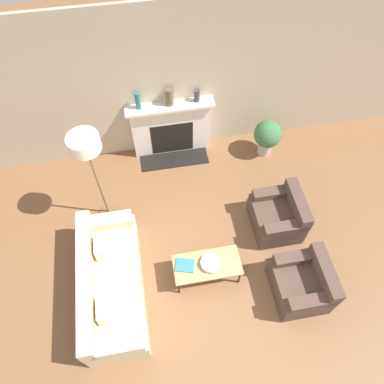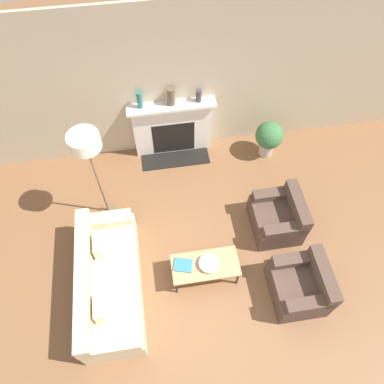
{
  "view_description": "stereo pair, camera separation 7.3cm",
  "coord_description": "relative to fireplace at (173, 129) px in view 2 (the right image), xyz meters",
  "views": [
    {
      "loc": [
        -0.32,
        -1.73,
        5.58
      ],
      "look_at": [
        0.29,
        1.68,
        0.45
      ],
      "focal_mm": 35.0,
      "sensor_mm": 36.0,
      "label": 1
    },
    {
      "loc": [
        -0.25,
        -1.74,
        5.58
      ],
      "look_at": [
        0.29,
        1.68,
        0.45
      ],
      "focal_mm": 35.0,
      "sensor_mm": 36.0,
      "label": 2
    }
  ],
  "objects": [
    {
      "name": "coffee_table",
      "position": [
        0.15,
        -2.64,
        -0.19
      ],
      "size": [
        1.01,
        0.48,
        0.4
      ],
      "color": "tan",
      "rests_on": "ground_plane"
    },
    {
      "name": "book",
      "position": [
        -0.18,
        -2.61,
        -0.15
      ],
      "size": [
        0.32,
        0.28,
        0.02
      ],
      "rotation": [
        0.0,
        0.0,
        -0.27
      ],
      "color": "teal",
      "rests_on": "coffee_table"
    },
    {
      "name": "armchair_far",
      "position": [
        1.48,
        -1.97,
        -0.27
      ],
      "size": [
        0.75,
        0.84,
        0.73
      ],
      "rotation": [
        0.0,
        0.0,
        -1.57
      ],
      "color": "#4C382D",
      "rests_on": "ground_plane"
    },
    {
      "name": "ground_plane",
      "position": [
        -0.14,
        -3.04,
        -0.56
      ],
      "size": [
        18.0,
        18.0,
        0.0
      ],
      "primitive_type": "plane",
      "color": "brown"
    },
    {
      "name": "mantel_vase_left",
      "position": [
        -0.52,
        0.01,
        0.75
      ],
      "size": [
        0.09,
        0.09,
        0.32
      ],
      "color": "#28666B",
      "rests_on": "fireplace"
    },
    {
      "name": "mantel_vase_center_left",
      "position": [
        0.01,
        0.01,
        0.75
      ],
      "size": [
        0.14,
        0.14,
        0.33
      ],
      "color": "brown",
      "rests_on": "fireplace"
    },
    {
      "name": "fireplace",
      "position": [
        0.0,
        0.0,
        0.0
      ],
      "size": [
        1.54,
        0.59,
        1.15
      ],
      "color": "silver",
      "rests_on": "ground_plane"
    },
    {
      "name": "armchair_near",
      "position": [
        1.48,
        -3.14,
        -0.27
      ],
      "size": [
        0.75,
        0.84,
        0.73
      ],
      "rotation": [
        0.0,
        0.0,
        -1.57
      ],
      "color": "#4C382D",
      "rests_on": "ground_plane"
    },
    {
      "name": "couch",
      "position": [
        -1.31,
        -2.64,
        -0.28
      ],
      "size": [
        0.85,
        2.09,
        0.73
      ],
      "rotation": [
        0.0,
        0.0,
        1.57
      ],
      "color": "#CCB78E",
      "rests_on": "ground_plane"
    },
    {
      "name": "bowl",
      "position": [
        0.2,
        -2.65,
        -0.11
      ],
      "size": [
        0.3,
        0.3,
        0.07
      ],
      "color": "silver",
      "rests_on": "coffee_table"
    },
    {
      "name": "wall_back",
      "position": [
        -0.14,
        0.14,
        0.89
      ],
      "size": [
        18.0,
        0.06,
        2.9
      ],
      "color": "#BCAD8E",
      "rests_on": "ground_plane"
    },
    {
      "name": "mantel_vase_center_right",
      "position": [
        0.48,
        0.01,
        0.7
      ],
      "size": [
        0.1,
        0.1,
        0.23
      ],
      "color": "#3D383D",
      "rests_on": "fireplace"
    },
    {
      "name": "potted_plant",
      "position": [
        1.73,
        -0.38,
        -0.1
      ],
      "size": [
        0.51,
        0.51,
        0.76
      ],
      "color": "#B2A899",
      "rests_on": "ground_plane"
    },
    {
      "name": "floor_lamp",
      "position": [
        -1.3,
        -1.23,
        1.12
      ],
      "size": [
        0.45,
        0.45,
        1.91
      ],
      "color": "brown",
      "rests_on": "ground_plane"
    }
  ]
}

